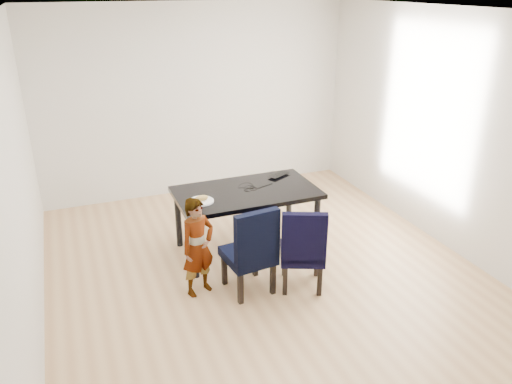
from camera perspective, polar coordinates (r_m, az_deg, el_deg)
name	(u,v)px	position (r m, az deg, el deg)	size (l,w,h in m)	color
floor	(263,270)	(5.58, 0.77, -8.87)	(4.50, 5.00, 0.01)	tan
ceiling	(264,9)	(4.74, 0.95, 20.17)	(4.50, 5.00, 0.01)	white
wall_back	(197,101)	(7.29, -6.80, 10.26)	(4.50, 0.01, 2.70)	silver
wall_front	(431,284)	(3.05, 19.36, -9.89)	(4.50, 0.01, 2.70)	silver
wall_left	(17,185)	(4.68, -25.64, 0.76)	(0.01, 5.00, 2.70)	silver
wall_right	(444,130)	(6.18, 20.70, 6.62)	(0.01, 5.00, 2.70)	silver
dining_table	(246,220)	(5.80, -1.09, -3.24)	(1.60, 0.90, 0.75)	black
chair_left	(248,248)	(5.01, -0.91, -6.42)	(0.46, 0.48, 0.96)	black
chair_right	(302,246)	(5.11, 5.32, -6.19)	(0.44, 0.46, 0.91)	black
child	(198,247)	(4.98, -6.66, -6.26)	(0.38, 0.25, 1.03)	#ED5314
plate	(201,201)	(5.39, -6.29, -1.04)	(0.27, 0.27, 0.02)	white
sandwich	(202,198)	(5.37, -6.24, -0.68)	(0.15, 0.07, 0.06)	#B68D41
laptop	(276,174)	(6.09, 2.32, 2.05)	(0.30, 0.19, 0.02)	black
cable_tangle	(251,189)	(5.67, -0.62, 0.35)	(0.14, 0.14, 0.01)	black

